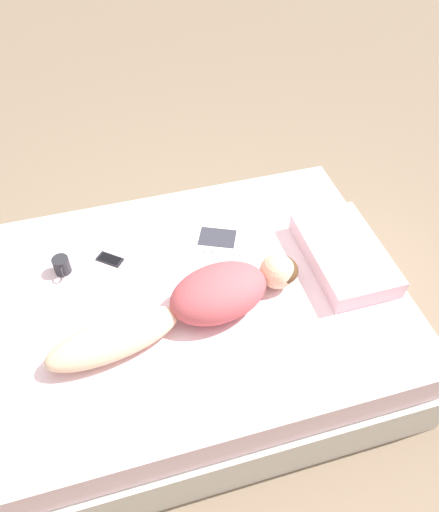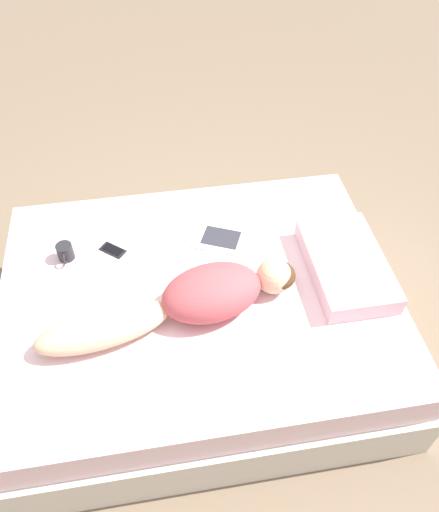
% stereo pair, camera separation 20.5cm
% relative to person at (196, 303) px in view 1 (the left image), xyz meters
% --- Properties ---
extents(ground_plane, '(12.00, 12.00, 0.00)m').
position_rel_person_xyz_m(ground_plane, '(-0.14, 0.06, -0.62)').
color(ground_plane, '#7A6651').
extents(bed, '(1.63, 2.07, 0.52)m').
position_rel_person_xyz_m(bed, '(-0.14, 0.06, -0.36)').
color(bed, beige).
rests_on(bed, ground_plane).
extents(person, '(0.47, 1.30, 0.21)m').
position_rel_person_xyz_m(person, '(0.00, 0.00, 0.00)').
color(person, '#DBB28E').
rests_on(person, bed).
extents(open_magazine, '(0.53, 0.45, 0.01)m').
position_rel_person_xyz_m(open_magazine, '(-0.57, 0.28, -0.09)').
color(open_magazine, silver).
rests_on(open_magazine, bed).
extents(coffee_mug, '(0.12, 0.09, 0.09)m').
position_rel_person_xyz_m(coffee_mug, '(-0.46, -0.61, -0.04)').
color(coffee_mug, '#232328').
rests_on(coffee_mug, bed).
extents(cell_phone, '(0.14, 0.15, 0.01)m').
position_rel_person_xyz_m(cell_phone, '(-0.48, -0.36, -0.09)').
color(cell_phone, black).
rests_on(cell_phone, bed).
extents(pillow, '(0.63, 0.37, 0.11)m').
position_rel_person_xyz_m(pillow, '(-0.13, 0.84, -0.04)').
color(pillow, beige).
rests_on(pillow, bed).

